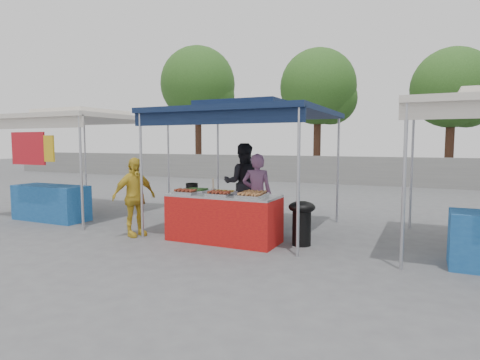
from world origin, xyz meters
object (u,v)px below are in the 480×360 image
at_px(wok_burner, 302,219).
at_px(vendor_woman, 257,194).
at_px(vendor_table, 224,218).
at_px(customer_person, 134,197).
at_px(helper_man, 243,183).
at_px(cooking_pot, 192,187).

bearing_deg(wok_burner, vendor_woman, 144.33).
height_order(vendor_table, vendor_woman, vendor_woman).
relative_size(vendor_table, wok_burner, 2.57).
bearing_deg(customer_person, vendor_woman, -39.72).
distance_m(vendor_table, wok_burner, 1.39).
bearing_deg(helper_man, wok_burner, 114.88).
height_order(vendor_table, helper_man, helper_man).
bearing_deg(helper_man, vendor_woman, 101.49).
xyz_separation_m(vendor_table, customer_person, (-1.72, -0.35, 0.32)).
height_order(vendor_table, wok_burner, vendor_table).
bearing_deg(vendor_woman, wok_burner, 139.45).
bearing_deg(wok_burner, vendor_table, -178.06).
distance_m(vendor_table, helper_man, 1.87).
height_order(wok_burner, helper_man, helper_man).
bearing_deg(customer_person, cooking_pot, -30.66).
relative_size(vendor_woman, customer_person, 1.05).
distance_m(vendor_woman, customer_person, 2.34).
relative_size(vendor_table, vendor_woman, 1.28).
bearing_deg(vendor_table, customer_person, -168.54).
xyz_separation_m(cooking_pot, customer_person, (-0.86, -0.68, -0.17)).
height_order(cooking_pot, vendor_woman, vendor_woman).
bearing_deg(cooking_pot, helper_man, 73.03).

